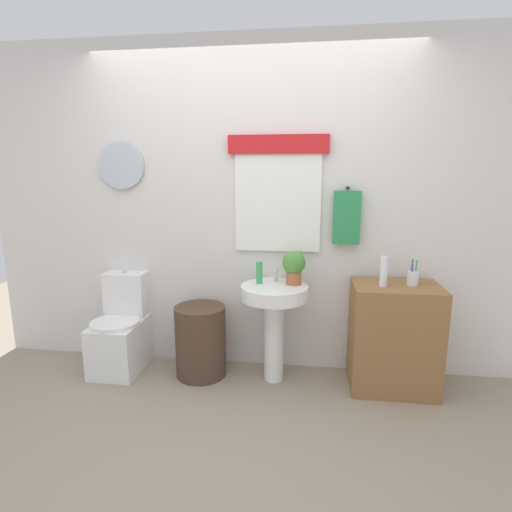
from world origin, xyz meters
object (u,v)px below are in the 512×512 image
soap_bottle (259,273)px  toothbrush_cup (413,278)px  wooden_cabinet (393,337)px  potted_plant (294,266)px  lotion_bottle (384,271)px  toilet (122,333)px  laundry_hamper (201,341)px  pedestal_sink (274,310)px

soap_bottle → toothbrush_cup: toothbrush_cup is taller
wooden_cabinet → soap_bottle: bearing=177.2°
potted_plant → lotion_bottle: bearing=-8.9°
toothbrush_cup → wooden_cabinet: bearing=-169.4°
wooden_cabinet → toothbrush_cup: toothbrush_cup is taller
toilet → lotion_bottle: bearing=-2.1°
laundry_hamper → wooden_cabinet: 1.47m
wooden_cabinet → laundry_hamper: bearing=180.0°
wooden_cabinet → lotion_bottle: bearing=-159.6°
soap_bottle → pedestal_sink: bearing=-22.6°
lotion_bottle → toothbrush_cup: bearing=15.6°
laundry_hamper → toothbrush_cup: (1.57, 0.02, 0.56)m
toilet → soap_bottle: (1.14, 0.01, 0.54)m
potted_plant → soap_bottle: bearing=-177.8°
toilet → lotion_bottle: size_ratio=3.70×
toilet → toothbrush_cup: (2.25, -0.02, 0.55)m
lotion_bottle → toothbrush_cup: size_ratio=1.16×
lotion_bottle → laundry_hamper: bearing=178.3°
toilet → pedestal_sink: size_ratio=1.05×
laundry_hamper → wooden_cabinet: size_ratio=0.71×
toothbrush_cup → laundry_hamper: bearing=-179.3°
soap_bottle → lotion_bottle: size_ratio=0.78×
toothbrush_cup → lotion_bottle: bearing=-164.4°
toilet → soap_bottle: bearing=0.7°
soap_bottle → lotion_bottle: (0.90, -0.09, 0.06)m
soap_bottle → toilet: bearing=-179.3°
soap_bottle → potted_plant: potted_plant is taller
soap_bottle → potted_plant: bearing=2.2°
pedestal_sink → laundry_hamper: bearing=180.0°
toilet → potted_plant: bearing=1.0°
pedestal_sink → soap_bottle: size_ratio=4.49×
wooden_cabinet → potted_plant: potted_plant is taller
potted_plant → toilet: bearing=-179.0°
pedestal_sink → potted_plant: bearing=23.2°
pedestal_sink → wooden_cabinet: wooden_cabinet is taller
pedestal_sink → soap_bottle: 0.30m
laundry_hamper → pedestal_sink: (0.58, 0.00, 0.29)m
potted_plant → toothbrush_cup: potted_plant is taller
laundry_hamper → pedestal_sink: pedestal_sink is taller
soap_bottle → toothbrush_cup: 1.11m
laundry_hamper → toothbrush_cup: toothbrush_cup is taller
laundry_hamper → pedestal_sink: size_ratio=0.75×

